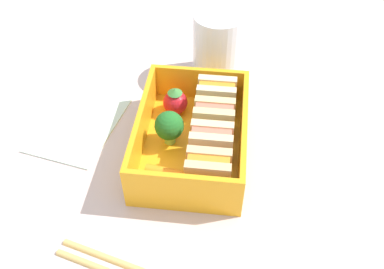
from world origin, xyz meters
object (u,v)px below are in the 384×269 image
sandwich_center (211,144)px  sandwich_center_right (208,172)px  carrot_stick_far_left (167,174)px  drinking_glass (218,46)px  sandwich_center_left (214,120)px  sandwich_left (216,97)px  strawberry_far_left (175,102)px  folded_napkin (82,119)px  broccoli_floret (169,126)px

sandwich_center → sandwich_center_right: same height
carrot_stick_far_left → sandwich_center_right: bearing=84.4°
carrot_stick_far_left → drinking_glass: drinking_glass is taller
sandwich_center_left → sandwich_center_right: bearing=0.0°
sandwich_left → drinking_glass: bearing=-176.8°
sandwich_center_left → sandwich_center_right: (7.86, 0.00, 0.00)cm
sandwich_left → sandwich_center: same height
sandwich_left → sandwich_center_right: (11.80, 0.00, 0.00)cm
strawberry_far_left → sandwich_center: bearing=35.0°
sandwich_center_left → drinking_glass: drinking_glass is taller
strawberry_far_left → drinking_glass: (-9.98, 4.51, 1.84)cm
sandwich_center_left → folded_napkin: sandwich_center_left is taller
sandwich_left → drinking_glass: drinking_glass is taller
sandwich_center_right → strawberry_far_left: (-11.14, -5.04, -0.61)cm
broccoli_floret → carrot_stick_far_left: size_ratio=0.92×
sandwich_center_left → broccoli_floret: 5.35cm
sandwich_left → folded_napkin: bearing=-82.3°
sandwich_center → drinking_glass: size_ratio=0.50×
sandwich_left → sandwich_center_left: 3.93cm
strawberry_far_left → sandwich_center_left: bearing=57.0°
sandwich_left → folded_napkin: sandwich_left is taller
drinking_glass → sandwich_center_left: bearing=2.3°
carrot_stick_far_left → folded_napkin: size_ratio=0.32×
sandwich_left → carrot_stick_far_left: size_ratio=1.00×
sandwich_center_right → drinking_glass: (-21.11, -0.52, 1.22)cm
strawberry_far_left → sandwich_left: bearing=97.5°
broccoli_floret → folded_napkin: (-3.60, -11.92, -3.54)cm
sandwich_center_left → broccoli_floret: sandwich_center_left is taller
carrot_stick_far_left → folded_napkin: (-9.07, -12.41, -1.72)cm
sandwich_center → folded_napkin: sandwich_center is taller
sandwich_center_right → broccoli_floret: sandwich_center_right is taller
sandwich_center_left → sandwich_center: same height
broccoli_floret → drinking_glass: drinking_glass is taller
sandwich_center_right → broccoli_floret: 7.73cm
sandwich_left → strawberry_far_left: 5.12cm
sandwich_left → sandwich_center_right: size_ratio=1.00×
sandwich_center → strawberry_far_left: (-7.20, -5.04, -0.61)cm
sandwich_left → carrot_stick_far_left: (11.35, -4.48, -1.55)cm
sandwich_center_left → drinking_glass: size_ratio=0.50×
sandwich_center_left → sandwich_left: bearing=180.0°
sandwich_center → carrot_stick_far_left: bearing=-52.1°
carrot_stick_far_left → sandwich_left: bearing=158.4°
strawberry_far_left → drinking_glass: 11.10cm
sandwich_center → broccoli_floret: 5.36cm
sandwich_center_right → carrot_stick_far_left: 4.76cm
sandwich_center → folded_napkin: 18.09cm
sandwich_left → broccoli_floret: size_ratio=1.08×
folded_napkin → sandwich_left: bearing=97.7°
sandwich_left → sandwich_center_left: same height
strawberry_far_left → carrot_stick_far_left: size_ratio=0.77×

